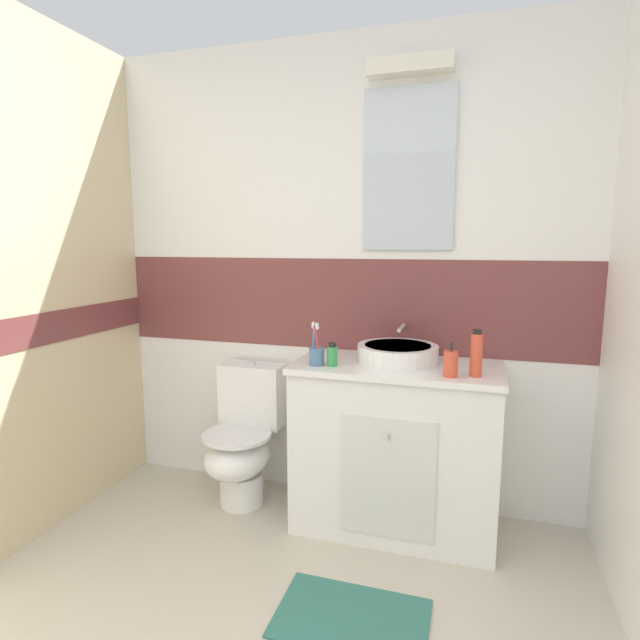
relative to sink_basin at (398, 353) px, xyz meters
The scene contains 9 objects.
wall_back_tiled 0.57m from the sink_basin, 143.90° to the left, with size 3.20×0.20×2.50m.
vanity_cabinet 0.47m from the sink_basin, 82.83° to the right, with size 1.00×0.52×0.85m.
sink_basin is the anchor object (origin of this frame).
toilet 1.00m from the sink_basin, behind, with size 0.37×0.50×0.77m.
toothbrush_cup 0.41m from the sink_basin, 154.01° to the right, with size 0.07×0.07×0.21m.
soap_dispenser 0.34m from the sink_basin, 38.17° to the right, with size 0.06×0.06×0.16m.
shampoo_bottle_tall 0.41m from the sink_basin, 24.74° to the right, with size 0.05×0.05×0.21m.
lotion_bottle_short 0.34m from the sink_basin, 149.24° to the right, with size 0.05×0.05×0.11m.
bath_mat 1.16m from the sink_basin, 93.67° to the right, with size 0.58×0.38×0.01m, color #337266.
Camera 1 is at (0.70, -0.24, 1.44)m, focal length 28.14 mm.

